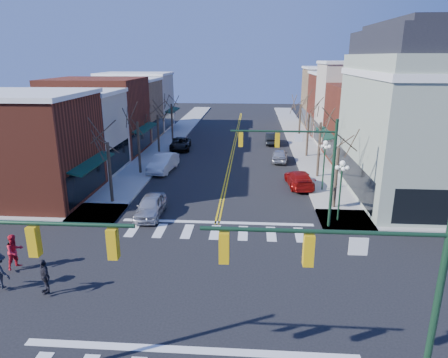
% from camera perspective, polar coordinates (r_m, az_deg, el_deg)
% --- Properties ---
extents(ground, '(160.00, 160.00, 0.00)m').
position_cam_1_polar(ground, '(20.46, -2.95, -14.88)').
color(ground, black).
rests_on(ground, ground).
extents(sidewalk_left, '(3.50, 70.00, 0.15)m').
position_cam_1_polar(sidewalk_left, '(40.27, -11.94, 1.23)').
color(sidewalk_left, '#9E9B93').
rests_on(sidewalk_left, ground).
extents(sidewalk_right, '(3.50, 70.00, 0.15)m').
position_cam_1_polar(sidewalk_right, '(39.28, 13.44, 0.73)').
color(sidewalk_right, '#9E9B93').
rests_on(sidewalk_right, ground).
extents(bldg_left_brick_a, '(10.00, 8.50, 8.00)m').
position_cam_1_polar(bldg_left_brick_a, '(34.65, -26.91, 3.87)').
color(bldg_left_brick_a, maroon).
rests_on(bldg_left_brick_a, ground).
extents(bldg_left_stucco_a, '(10.00, 7.00, 7.50)m').
position_cam_1_polar(bldg_left_stucco_a, '(41.39, -21.52, 6.07)').
color(bldg_left_stucco_a, '#B9AD99').
rests_on(bldg_left_stucco_a, ground).
extents(bldg_left_brick_b, '(10.00, 9.00, 8.50)m').
position_cam_1_polar(bldg_left_brick_b, '(48.55, -17.61, 8.52)').
color(bldg_left_brick_b, maroon).
rests_on(bldg_left_brick_b, ground).
extents(bldg_left_tan, '(10.00, 7.50, 7.80)m').
position_cam_1_polar(bldg_left_tan, '(56.29, -14.54, 9.49)').
color(bldg_left_tan, '#9C7C56').
rests_on(bldg_left_tan, ground).
extents(bldg_left_stucco_b, '(10.00, 8.00, 8.20)m').
position_cam_1_polar(bldg_left_stucco_b, '(63.61, -12.37, 10.64)').
color(bldg_left_stucco_b, '#B9AD99').
rests_on(bldg_left_stucco_b, ground).
extents(bldg_right_brick_a, '(10.00, 8.50, 8.00)m').
position_cam_1_polar(bldg_right_brick_a, '(45.48, 21.14, 7.33)').
color(bldg_right_brick_a, maroon).
rests_on(bldg_right_brick_a, ground).
extents(bldg_right_stucco, '(10.00, 7.00, 10.00)m').
position_cam_1_polar(bldg_right_stucco, '(52.74, 18.89, 9.86)').
color(bldg_right_stucco, '#B9AD99').
rests_on(bldg_right_stucco, ground).
extents(bldg_right_brick_b, '(10.00, 8.00, 8.50)m').
position_cam_1_polar(bldg_right_brick_b, '(60.07, 17.06, 10.08)').
color(bldg_right_brick_b, maroon).
rests_on(bldg_right_brick_b, ground).
extents(bldg_right_tan, '(10.00, 8.00, 9.00)m').
position_cam_1_polar(bldg_right_tan, '(67.82, 15.62, 11.13)').
color(bldg_right_tan, '#9C7C56').
rests_on(bldg_right_tan, ground).
extents(victorian_corner, '(12.25, 14.25, 13.30)m').
position_cam_1_polar(victorian_corner, '(35.02, 28.37, 8.24)').
color(victorian_corner, gray).
rests_on(victorian_corner, ground).
extents(traffic_mast_near_right, '(6.60, 0.28, 7.20)m').
position_cam_1_polar(traffic_mast_near_right, '(12.03, 20.05, -14.63)').
color(traffic_mast_near_right, '#14331E').
rests_on(traffic_mast_near_right, ground).
extents(traffic_mast_far_right, '(6.60, 0.28, 7.20)m').
position_cam_1_polar(traffic_mast_far_right, '(25.58, 11.38, 2.92)').
color(traffic_mast_far_right, '#14331E').
rests_on(traffic_mast_far_right, ground).
extents(lamppost_corner, '(0.36, 0.36, 4.33)m').
position_cam_1_polar(lamppost_corner, '(27.54, 16.38, -0.21)').
color(lamppost_corner, '#14331E').
rests_on(lamppost_corner, ground).
extents(lamppost_midblock, '(0.36, 0.36, 4.33)m').
position_cam_1_polar(lamppost_midblock, '(33.69, 14.15, 3.07)').
color(lamppost_midblock, '#14331E').
rests_on(lamppost_midblock, ground).
extents(tree_left_a, '(0.24, 0.24, 4.76)m').
position_cam_1_polar(tree_left_a, '(31.32, -15.97, 0.77)').
color(tree_left_a, '#382B21').
rests_on(tree_left_a, ground).
extents(tree_left_b, '(0.24, 0.24, 5.04)m').
position_cam_1_polar(tree_left_b, '(38.65, -12.05, 4.31)').
color(tree_left_b, '#382B21').
rests_on(tree_left_b, ground).
extents(tree_left_c, '(0.24, 0.24, 4.55)m').
position_cam_1_polar(tree_left_c, '(46.28, -9.36, 6.22)').
color(tree_left_c, '#382B21').
rests_on(tree_left_c, ground).
extents(tree_left_d, '(0.24, 0.24, 4.90)m').
position_cam_1_polar(tree_left_d, '(53.94, -7.44, 8.02)').
color(tree_left_d, '#382B21').
rests_on(tree_left_d, ground).
extents(tree_right_a, '(0.24, 0.24, 4.62)m').
position_cam_1_polar(tree_right_a, '(30.11, 15.69, 0.01)').
color(tree_right_a, '#382B21').
rests_on(tree_right_a, ground).
extents(tree_right_b, '(0.24, 0.24, 5.18)m').
position_cam_1_polar(tree_right_b, '(37.65, 13.41, 3.99)').
color(tree_right_b, '#382B21').
rests_on(tree_right_b, ground).
extents(tree_right_c, '(0.24, 0.24, 4.83)m').
position_cam_1_polar(tree_right_c, '(45.43, 11.85, 6.06)').
color(tree_right_c, '#382B21').
rests_on(tree_right_c, ground).
extents(tree_right_d, '(0.24, 0.24, 4.97)m').
position_cam_1_polar(tree_right_d, '(53.23, 10.76, 7.79)').
color(tree_right_d, '#382B21').
rests_on(tree_right_d, ground).
extents(car_left_near, '(1.77, 4.33, 1.47)m').
position_cam_1_polar(car_left_near, '(28.66, -10.46, -3.82)').
color(car_left_near, '#B1B1B6').
rests_on(car_left_near, ground).
extents(car_left_mid, '(2.35, 5.33, 1.70)m').
position_cam_1_polar(car_left_mid, '(39.61, -8.68, 2.31)').
color(car_left_mid, silver).
rests_on(car_left_mid, ground).
extents(car_left_far, '(2.75, 5.20, 1.39)m').
position_cam_1_polar(car_left_far, '(48.82, -6.24, 5.02)').
color(car_left_far, black).
rests_on(car_left_far, ground).
extents(car_right_near, '(2.40, 5.01, 1.41)m').
position_cam_1_polar(car_right_near, '(35.08, 10.70, 0.02)').
color(car_right_near, maroon).
rests_on(car_right_near, ground).
extents(car_right_mid, '(1.97, 4.15, 1.37)m').
position_cam_1_polar(car_right_mid, '(43.22, 7.97, 3.36)').
color(car_right_mid, '#B3B3B8').
rests_on(car_right_mid, ground).
extents(car_right_far, '(1.58, 4.46, 1.47)m').
position_cam_1_polar(car_right_far, '(52.04, 6.84, 5.79)').
color(car_right_far, black).
rests_on(car_right_far, ground).
extents(pedestrian_red_b, '(1.05, 1.14, 1.88)m').
position_cam_1_polar(pedestrian_red_b, '(23.82, -27.72, -9.14)').
color(pedestrian_red_b, red).
rests_on(pedestrian_red_b, sidewalk_left).
extents(pedestrian_dark_a, '(1.00, 1.00, 1.71)m').
position_cam_1_polar(pedestrian_dark_a, '(20.94, -24.25, -12.53)').
color(pedestrian_dark_a, black).
rests_on(pedestrian_dark_a, sidewalk_left).
extents(pedestrian_dark_b, '(1.31, 1.05, 1.78)m').
position_cam_1_polar(pedestrian_dark_b, '(22.26, -29.38, -11.37)').
color(pedestrian_dark_b, black).
rests_on(pedestrian_dark_b, sidewalk_left).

